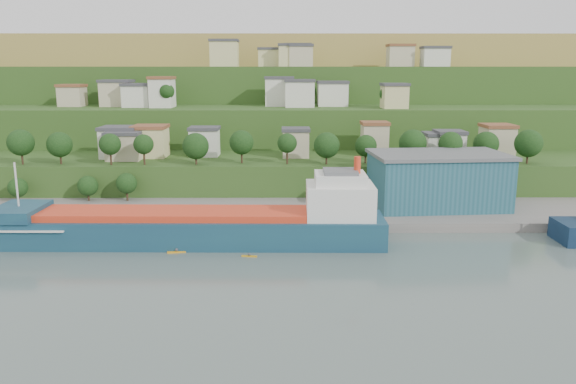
{
  "coord_description": "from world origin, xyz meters",
  "views": [
    {
      "loc": [
        2.37,
        -99.1,
        33.67
      ],
      "look_at": [
        2.97,
        15.0,
        8.92
      ],
      "focal_mm": 35.0,
      "sensor_mm": 36.0,
      "label": 1
    }
  ],
  "objects_px": {
    "cargo_ship_near": "(204,228)",
    "caravan": "(57,213)",
    "kayak_orange": "(177,251)",
    "warehouse": "(438,180)"
  },
  "relations": [
    {
      "from": "warehouse",
      "to": "cargo_ship_near",
      "type": "bearing_deg",
      "value": -161.03
    },
    {
      "from": "warehouse",
      "to": "kayak_orange",
      "type": "relative_size",
      "value": 9.19
    },
    {
      "from": "cargo_ship_near",
      "to": "caravan",
      "type": "relative_size",
      "value": 12.57
    },
    {
      "from": "cargo_ship_near",
      "to": "caravan",
      "type": "bearing_deg",
      "value": 158.93
    },
    {
      "from": "cargo_ship_near",
      "to": "caravan",
      "type": "height_order",
      "value": "cargo_ship_near"
    },
    {
      "from": "cargo_ship_near",
      "to": "kayak_orange",
      "type": "xyz_separation_m",
      "value": [
        -4.43,
        -6.03,
        -2.87
      ]
    },
    {
      "from": "warehouse",
      "to": "caravan",
      "type": "bearing_deg",
      "value": -178.81
    },
    {
      "from": "cargo_ship_near",
      "to": "warehouse",
      "type": "height_order",
      "value": "cargo_ship_near"
    },
    {
      "from": "cargo_ship_near",
      "to": "kayak_orange",
      "type": "bearing_deg",
      "value": -125.48
    },
    {
      "from": "caravan",
      "to": "kayak_orange",
      "type": "xyz_separation_m",
      "value": [
        30.27,
        -19.98,
        -2.36
      ]
    }
  ]
}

